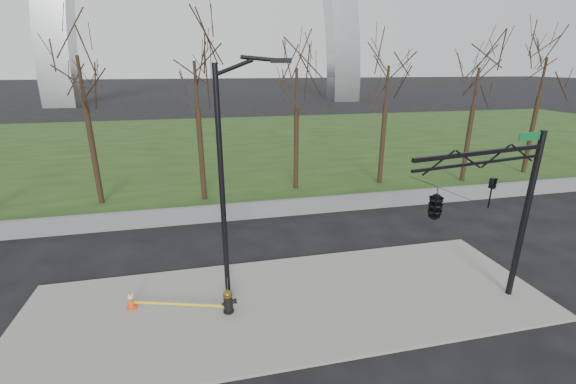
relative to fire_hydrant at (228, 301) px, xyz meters
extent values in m
plane|color=black|center=(2.14, 0.15, -0.50)|extent=(500.00, 500.00, 0.00)
cube|color=gray|center=(2.14, 0.15, -0.45)|extent=(18.00, 6.00, 0.10)
cube|color=#1E3A15|center=(2.14, 30.15, -0.47)|extent=(120.00, 40.00, 0.06)
cube|color=#59595B|center=(2.14, 8.15, -0.05)|extent=(60.00, 0.30, 0.90)
cylinder|color=black|center=(-0.01, 0.00, -0.37)|extent=(0.35, 0.35, 0.06)
cylinder|color=black|center=(-0.01, 0.00, -0.09)|extent=(0.27, 0.27, 0.62)
cylinder|color=black|center=(0.20, 0.02, -0.04)|extent=(0.23, 0.19, 0.17)
cylinder|color=black|center=(-0.17, -0.02, -0.07)|extent=(0.12, 0.12, 0.10)
cylinder|color=brown|center=(-0.01, 0.00, 0.24)|extent=(0.31, 0.31, 0.06)
ellipsoid|color=brown|center=(-0.01, 0.00, 0.30)|extent=(0.29, 0.29, 0.22)
cylinder|color=brown|center=(-0.01, 0.00, 0.43)|extent=(0.06, 0.06, 0.08)
cube|color=#EC400C|center=(-3.20, 0.96, -0.38)|extent=(0.33, 0.33, 0.04)
cone|color=#EC400C|center=(-3.20, 0.96, -0.07)|extent=(0.25, 0.25, 0.59)
cylinder|color=white|center=(-3.20, 0.96, 0.03)|extent=(0.19, 0.19, 0.09)
cylinder|color=black|center=(0.05, 1.22, 3.50)|extent=(0.18, 0.18, 8.00)
cylinder|color=black|center=(0.57, 1.04, 7.35)|extent=(1.23, 0.53, 0.56)
cylinder|color=black|center=(1.37, 0.76, 7.60)|extent=(1.18, 0.51, 0.22)
cube|color=black|center=(1.94, 0.56, 7.55)|extent=(0.64, 0.41, 0.14)
cylinder|color=black|center=(9.95, -1.13, 2.50)|extent=(0.20, 0.20, 6.00)
cube|color=black|center=(7.48, -1.55, 5.00)|extent=(4.95, 0.95, 0.12)
cube|color=black|center=(7.48, -1.55, 4.70)|extent=(4.94, 0.91, 0.08)
cube|color=#0C5926|center=(9.35, -1.23, 5.35)|extent=(0.89, 0.19, 0.25)
imported|color=black|center=(8.17, -1.43, 3.65)|extent=(0.20, 0.22, 1.00)
imported|color=black|center=(6.00, -1.80, 3.65)|extent=(0.93, 2.54, 1.00)
cube|color=yellow|center=(0.02, 0.61, 0.17)|extent=(0.07, 1.22, 0.08)
cube|color=yellow|center=(-1.61, 0.48, -0.19)|extent=(3.19, 0.97, 0.08)
camera|label=1|loc=(-0.39, -10.74, 7.41)|focal=23.34mm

